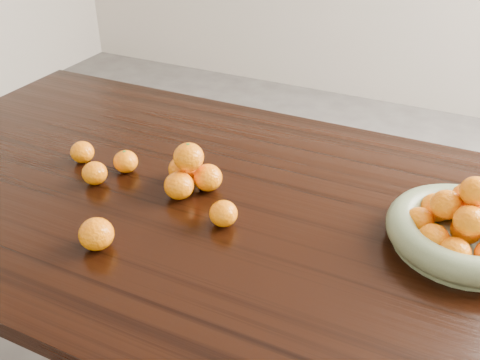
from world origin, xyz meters
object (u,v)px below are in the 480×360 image
at_px(orange_pyramid, 190,172).
at_px(loose_orange_0, 126,161).
at_px(dining_table, 250,239).
at_px(fruit_bowl, 464,229).

xyz_separation_m(orange_pyramid, loose_orange_0, (-0.19, 0.00, -0.02)).
bearing_deg(dining_table, orange_pyramid, 176.88).
height_order(fruit_bowl, orange_pyramid, fruit_bowl).
relative_size(dining_table, fruit_bowl, 6.51).
xyz_separation_m(dining_table, orange_pyramid, (-0.16, 0.01, 0.14)).
height_order(dining_table, fruit_bowl, fruit_bowl).
distance_m(fruit_bowl, orange_pyramid, 0.61).
distance_m(dining_table, orange_pyramid, 0.21).
height_order(orange_pyramid, loose_orange_0, orange_pyramid).
relative_size(dining_table, loose_orange_0, 32.95).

